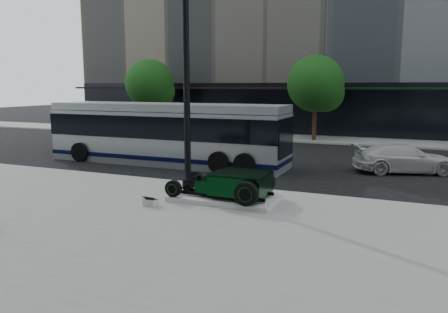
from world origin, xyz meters
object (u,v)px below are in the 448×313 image
at_px(hot_rod, 235,184).
at_px(lamppost, 187,89).
at_px(transit_bus, 166,133).
at_px(white_sedan, 404,158).

relative_size(hot_rod, lamppost, 0.42).
bearing_deg(hot_rod, transit_bus, 135.47).
xyz_separation_m(lamppost, transit_bus, (-3.56, 4.53, -2.15)).
relative_size(transit_bus, white_sedan, 2.80).
bearing_deg(hot_rod, lamppost, 151.29).
bearing_deg(lamppost, white_sedan, 41.95).
distance_m(lamppost, white_sedan, 10.21).
bearing_deg(hot_rod, white_sedan, 57.83).
height_order(lamppost, white_sedan, lamppost).
xyz_separation_m(hot_rod, white_sedan, (4.91, 7.81, -0.07)).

